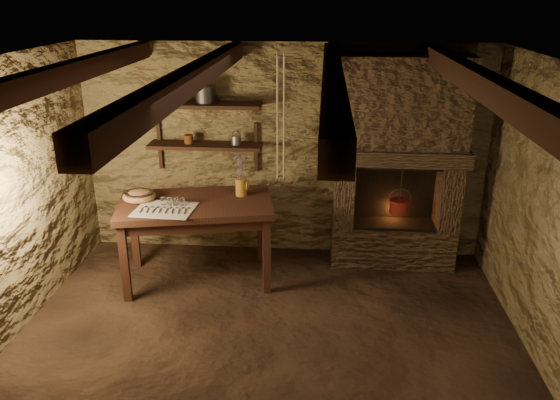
# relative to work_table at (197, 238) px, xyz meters

# --- Properties ---
(floor) EXTENTS (4.50, 4.50, 0.00)m
(floor) POSITION_rel_work_table_xyz_m (0.84, -1.20, -0.48)
(floor) COLOR black
(floor) RESTS_ON ground
(back_wall) EXTENTS (4.50, 0.04, 2.40)m
(back_wall) POSITION_rel_work_table_xyz_m (0.84, 0.80, 0.72)
(back_wall) COLOR brown
(back_wall) RESTS_ON floor
(ceiling) EXTENTS (4.50, 4.00, 0.04)m
(ceiling) POSITION_rel_work_table_xyz_m (0.84, -1.20, 1.92)
(ceiling) COLOR black
(ceiling) RESTS_ON back_wall
(beam_far_left) EXTENTS (0.14, 3.95, 0.16)m
(beam_far_left) POSITION_rel_work_table_xyz_m (-0.66, -1.20, 1.83)
(beam_far_left) COLOR black
(beam_far_left) RESTS_ON ceiling
(beam_mid_left) EXTENTS (0.14, 3.95, 0.16)m
(beam_mid_left) POSITION_rel_work_table_xyz_m (0.34, -1.20, 1.83)
(beam_mid_left) COLOR black
(beam_mid_left) RESTS_ON ceiling
(beam_mid_right) EXTENTS (0.14, 3.95, 0.16)m
(beam_mid_right) POSITION_rel_work_table_xyz_m (1.34, -1.20, 1.83)
(beam_mid_right) COLOR black
(beam_mid_right) RESTS_ON ceiling
(beam_far_right) EXTENTS (0.14, 3.95, 0.16)m
(beam_far_right) POSITION_rel_work_table_xyz_m (2.34, -1.20, 1.83)
(beam_far_right) COLOR black
(beam_far_right) RESTS_ON ceiling
(shelf_lower) EXTENTS (1.25, 0.30, 0.04)m
(shelf_lower) POSITION_rel_work_table_xyz_m (-0.01, 0.64, 0.82)
(shelf_lower) COLOR black
(shelf_lower) RESTS_ON back_wall
(shelf_upper) EXTENTS (1.25, 0.30, 0.04)m
(shelf_upper) POSITION_rel_work_table_xyz_m (-0.01, 0.64, 1.27)
(shelf_upper) COLOR black
(shelf_upper) RESTS_ON back_wall
(hearth) EXTENTS (1.43, 0.51, 2.30)m
(hearth) POSITION_rel_work_table_xyz_m (2.09, 0.57, 0.75)
(hearth) COLOR #34251A
(hearth) RESTS_ON floor
(work_table) EXTENTS (1.69, 1.17, 0.88)m
(work_table) POSITION_rel_work_table_xyz_m (0.00, 0.00, 0.00)
(work_table) COLOR black
(work_table) RESTS_ON floor
(linen_cloth) EXTENTS (0.59, 0.49, 0.01)m
(linen_cloth) POSITION_rel_work_table_xyz_m (-0.25, -0.24, 0.41)
(linen_cloth) COLOR beige
(linen_cloth) RESTS_ON work_table
(pewter_cutlery_row) EXTENTS (0.49, 0.21, 0.01)m
(pewter_cutlery_row) POSITION_rel_work_table_xyz_m (-0.25, -0.26, 0.42)
(pewter_cutlery_row) COLOR #9A968C
(pewter_cutlery_row) RESTS_ON linen_cloth
(drinking_glasses) EXTENTS (0.18, 0.05, 0.07)m
(drinking_glasses) POSITION_rel_work_table_xyz_m (-0.23, -0.13, 0.45)
(drinking_glasses) COLOR silver
(drinking_glasses) RESTS_ON linen_cloth
(stoneware_jug) EXTENTS (0.14, 0.13, 0.43)m
(stoneware_jug) POSITION_rel_work_table_xyz_m (0.45, 0.22, 0.59)
(stoneware_jug) COLOR #AA7321
(stoneware_jug) RESTS_ON work_table
(wooden_bowl) EXTENTS (0.35, 0.35, 0.12)m
(wooden_bowl) POSITION_rel_work_table_xyz_m (-0.58, 0.00, 0.45)
(wooden_bowl) COLOR #9C7043
(wooden_bowl) RESTS_ON work_table
(iron_stockpot) EXTENTS (0.29, 0.29, 0.16)m
(iron_stockpot) POSITION_rel_work_table_xyz_m (0.02, 0.64, 1.38)
(iron_stockpot) COLOR #2A2826
(iron_stockpot) RESTS_ON shelf_upper
(tin_pan) EXTENTS (0.27, 0.14, 0.26)m
(tin_pan) POSITION_rel_work_table_xyz_m (-0.32, 0.74, 1.43)
(tin_pan) COLOR gray
(tin_pan) RESTS_ON shelf_upper
(small_kettle) EXTENTS (0.16, 0.14, 0.15)m
(small_kettle) POSITION_rel_work_table_xyz_m (0.34, 0.64, 0.89)
(small_kettle) COLOR gray
(small_kettle) RESTS_ON shelf_lower
(rusty_tin) EXTENTS (0.13, 0.13, 0.10)m
(rusty_tin) POSITION_rel_work_table_xyz_m (-0.19, 0.64, 0.89)
(rusty_tin) COLOR #512710
(rusty_tin) RESTS_ON shelf_lower
(red_pot) EXTENTS (0.24, 0.23, 0.54)m
(red_pot) POSITION_rel_work_table_xyz_m (2.14, 0.52, 0.23)
(red_pot) COLOR maroon
(red_pot) RESTS_ON hearth
(hanging_ropes) EXTENTS (0.08, 0.08, 1.20)m
(hanging_ropes) POSITION_rel_work_table_xyz_m (0.89, -0.15, 1.32)
(hanging_ropes) COLOR tan
(hanging_ropes) RESTS_ON ceiling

